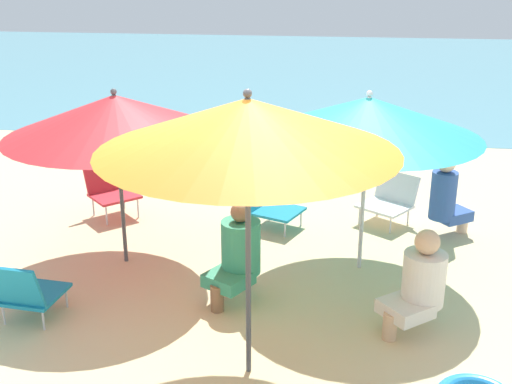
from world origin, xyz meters
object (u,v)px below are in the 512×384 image
person_c (419,282)px  umbrella_orange (248,125)px  beach_chair_b (110,185)px  person_a (238,252)px  beach_chair_d (390,199)px  person_b (446,197)px  umbrella_red (115,116)px  beach_chair_a (26,291)px  umbrella_teal (368,117)px  beach_chair_c (270,205)px

person_c → umbrella_orange: bearing=-8.9°
beach_chair_b → person_a: person_a is taller
umbrella_orange → beach_chair_d: 3.73m
person_a → person_b: size_ratio=0.95×
umbrella_red → beach_chair_a: (-0.42, -1.27, -1.23)m
umbrella_teal → person_a: 1.74m
umbrella_orange → person_c: umbrella_orange is taller
beach_chair_a → beach_chair_d: 4.18m
beach_chair_c → person_a: bearing=-70.7°
umbrella_teal → beach_chair_d: bearing=74.5°
beach_chair_c → beach_chair_d: 1.42m
umbrella_red → person_a: size_ratio=2.33×
umbrella_orange → person_c: 2.10m
beach_chair_c → beach_chair_d: beach_chair_d is taller
person_a → umbrella_teal: bearing=154.6°
umbrella_red → person_a: bearing=-24.9°
person_a → person_c: size_ratio=1.03×
beach_chair_d → person_a: (-1.46, -2.06, 0.17)m
person_a → beach_chair_d: bearing=173.9°
umbrella_red → beach_chair_d: bearing=28.2°
umbrella_red → umbrella_orange: bearing=-47.6°
beach_chair_a → beach_chair_d: size_ratio=0.81×
umbrella_teal → umbrella_orange: bearing=-114.2°
person_b → beach_chair_a: bearing=176.8°
umbrella_red → beach_chair_c: (1.35, 1.12, -1.26)m
umbrella_teal → beach_chair_c: bearing=137.8°
beach_chair_b → person_c: person_c is taller
beach_chair_c → person_b: size_ratio=0.76×
umbrella_orange → beach_chair_b: size_ratio=2.80×
umbrella_red → beach_chair_b: 1.81m
umbrella_red → umbrella_orange: 2.31m
beach_chair_d → person_b: size_ratio=0.79×
beach_chair_d → person_b: (0.58, -0.37, 0.19)m
umbrella_orange → person_b: bearing=57.4°
beach_chair_a → person_c: person_c is taller
umbrella_orange → beach_chair_a: (-1.96, 0.41, -1.60)m
person_c → person_b: bearing=-143.2°
beach_chair_c → beach_chair_d: bearing=35.9°
beach_chair_b → person_b: (3.91, -0.15, 0.11)m
umbrella_orange → beach_chair_b: bearing=126.2°
umbrella_teal → person_b: size_ratio=2.22×
beach_chair_b → beach_chair_d: bearing=49.1°
beach_chair_c → umbrella_red: bearing=-118.2°
umbrella_orange → person_a: size_ratio=2.33×
umbrella_teal → beach_chair_c: (-1.03, 0.93, -1.28)m
beach_chair_a → person_a: bearing=-63.1°
umbrella_orange → umbrella_teal: size_ratio=1.00×
umbrella_teal → beach_chair_c: 1.89m
beach_chair_a → person_c: 3.28m
beach_chair_b → person_b: size_ratio=0.79×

